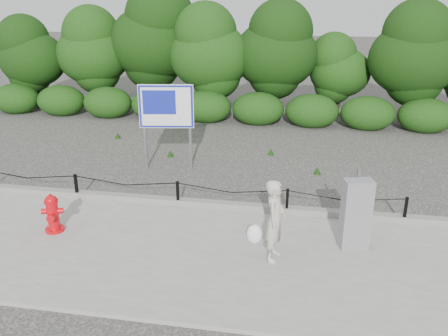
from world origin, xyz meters
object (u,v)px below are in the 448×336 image
fire_hydrant (53,214)px  advertising_sign (166,110)px  pedestrian (274,221)px  utility_cabinet (356,214)px

fire_hydrant → advertising_sign: size_ratio=0.34×
pedestrian → advertising_sign: advertising_sign is taller
fire_hydrant → pedestrian: pedestrian is taller
pedestrian → utility_cabinet: (1.50, 0.69, -0.06)m
fire_hydrant → advertising_sign: bearing=56.6°
advertising_sign → fire_hydrant: bearing=-115.8°
pedestrian → advertising_sign: (-3.30, 4.43, 0.85)m
pedestrian → utility_cabinet: bearing=-56.8°
pedestrian → advertising_sign: 5.59m
pedestrian → utility_cabinet: pedestrian is taller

